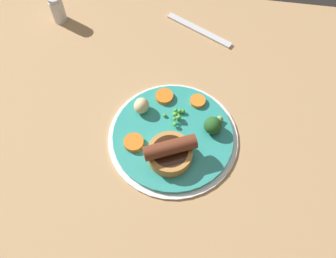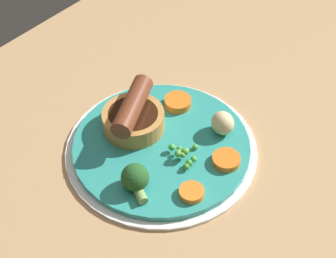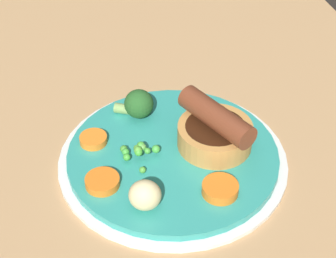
{
  "view_description": "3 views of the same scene",
  "coord_description": "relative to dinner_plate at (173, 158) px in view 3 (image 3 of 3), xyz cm",
  "views": [
    {
      "loc": [
        -0.93,
        40.53,
        70.78
      ],
      "look_at": [
        4.5,
        4.04,
        6.39
      ],
      "focal_mm": 40.0,
      "sensor_mm": 36.0,
      "label": 1
    },
    {
      "loc": [
        -35.48,
        -30.3,
        61.74
      ],
      "look_at": [
        4.11,
        3.46,
        7.32
      ],
      "focal_mm": 60.0,
      "sensor_mm": 36.0,
      "label": 2
    },
    {
      "loc": [
        49.7,
        -8.5,
        48.36
      ],
      "look_at": [
        2.62,
        3.74,
        7.35
      ],
      "focal_mm": 60.0,
      "sensor_mm": 36.0,
      "label": 3
    }
  ],
  "objects": [
    {
      "name": "potato_chunk_1",
      "position": [
        7.32,
        -4.93,
        2.54
      ],
      "size": [
        3.94,
        4.16,
        3.41
      ],
      "primitive_type": "ellipsoid",
      "rotation": [
        0.0,
        0.0,
        1.28
      ],
      "color": "beige",
      "rests_on": "dinner_plate"
    },
    {
      "name": "sausage_pudding",
      "position": [
        -0.11,
        5.08,
        3.04
      ],
      "size": [
        10.37,
        8.74,
        5.65
      ],
      "rotation": [
        0.0,
        0.0,
        3.57
      ],
      "color": "#BC8442",
      "rests_on": "dinner_plate"
    },
    {
      "name": "carrot_slice_1",
      "position": [
        3.12,
        -8.74,
        1.32
      ],
      "size": [
        5.36,
        5.36,
        0.98
      ],
      "primitive_type": "cylinder",
      "rotation": [
        0.0,
        0.0,
        2.41
      ],
      "color": "orange",
      "rests_on": "dinner_plate"
    },
    {
      "name": "dinner_plate",
      "position": [
        0.0,
        0.0,
        0.0
      ],
      "size": [
        26.72,
        26.72,
        1.4
      ],
      "color": "silver",
      "rests_on": "dining_table"
    },
    {
      "name": "carrot_slice_0",
      "position": [
        7.42,
        3.23,
        1.42
      ],
      "size": [
        5.28,
        5.28,
        1.17
      ],
      "primitive_type": "cylinder",
      "rotation": [
        0.0,
        0.0,
        4.27
      ],
      "color": "orange",
      "rests_on": "dinner_plate"
    },
    {
      "name": "broccoli_floret_near",
      "position": [
        -7.77,
        -2.42,
        2.58
      ],
      "size": [
        3.91,
        5.01,
        3.65
      ],
      "rotation": [
        0.0,
        0.0,
        1.09
      ],
      "color": "#235623",
      "rests_on": "dinner_plate"
    },
    {
      "name": "pea_pile",
      "position": [
        -0.1,
        -3.88,
        1.89
      ],
      "size": [
        4.47,
        4.42,
        1.86
      ],
      "color": "#58983B",
      "rests_on": "dinner_plate"
    },
    {
      "name": "dining_table",
      "position": [
        -3.46,
        -4.11,
        -2.07
      ],
      "size": [
        110.0,
        80.0,
        3.0
      ],
      "primitive_type": "cube",
      "color": "tan",
      "rests_on": "ground"
    },
    {
      "name": "carrot_slice_4",
      "position": [
        -4.09,
        -8.61,
        1.29
      ],
      "size": [
        4.59,
        4.59,
        0.91
      ],
      "primitive_type": "cylinder",
      "rotation": [
        0.0,
        0.0,
        4.02
      ],
      "color": "orange",
      "rests_on": "dinner_plate"
    }
  ]
}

